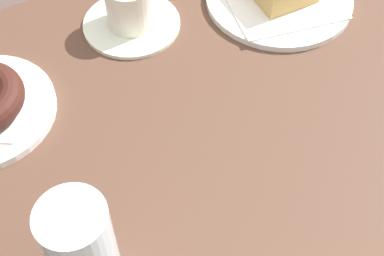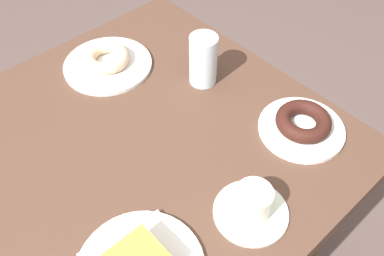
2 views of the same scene
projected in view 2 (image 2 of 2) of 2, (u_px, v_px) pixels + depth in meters
name	position (u px, v px, depth m)	size (l,w,h in m)	color
table	(67.00, 207.00, 0.88)	(1.22, 0.84, 0.75)	#4E3427
plate_sugar_ring	(108.00, 65.00, 1.08)	(0.23, 0.23, 0.01)	white
napkin_sugar_ring	(108.00, 63.00, 1.08)	(0.15, 0.15, 0.00)	white
donut_sugar_ring	(107.00, 58.00, 1.07)	(0.12, 0.12, 0.03)	beige
plate_chocolate_ring	(301.00, 129.00, 0.94)	(0.19, 0.19, 0.01)	white
napkin_chocolate_ring	(302.00, 127.00, 0.93)	(0.11, 0.11, 0.00)	white
donut_chocolate_ring	(303.00, 121.00, 0.92)	(0.12, 0.12, 0.03)	#371812
water_glass	(203.00, 60.00, 1.00)	(0.07, 0.07, 0.13)	silver
coffee_cup	(252.00, 205.00, 0.78)	(0.15, 0.15, 0.07)	silver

